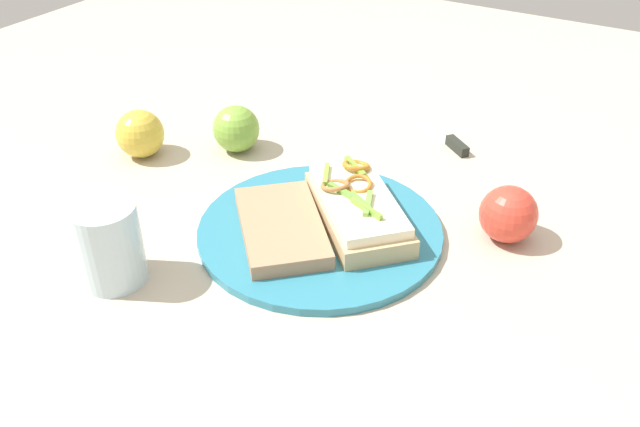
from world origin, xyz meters
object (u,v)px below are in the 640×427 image
(plate, at_px, (320,230))
(bread_slice_side, at_px, (281,226))
(drinking_glass, at_px, (109,244))
(knife, at_px, (452,143))
(apple_2, at_px, (236,129))
(sandwich, at_px, (357,207))
(apple_1, at_px, (508,214))
(apple_0, at_px, (140,134))

(plate, bearing_deg, bread_slice_side, -44.30)
(plate, bearing_deg, drinking_glass, -38.93)
(plate, distance_m, knife, 0.31)
(plate, relative_size, knife, 3.09)
(apple_2, xyz_separation_m, drinking_glass, (0.32, 0.06, 0.01))
(plate, relative_size, apple_2, 4.33)
(drinking_glass, bearing_deg, plate, 141.07)
(drinking_glass, relative_size, knife, 0.99)
(sandwich, bearing_deg, plate, -87.93)
(apple_2, height_order, knife, apple_2)
(plate, relative_size, drinking_glass, 3.11)
(sandwich, distance_m, apple_1, 0.18)
(sandwich, xyz_separation_m, apple_1, (-0.07, 0.17, 0.01))
(sandwich, bearing_deg, apple_2, -154.98)
(sandwich, relative_size, apple_2, 2.78)
(knife, bearing_deg, plate, 117.67)
(drinking_glass, bearing_deg, apple_1, 130.29)
(apple_0, height_order, drinking_glass, drinking_glass)
(sandwich, xyz_separation_m, apple_2, (-0.09, -0.25, 0.00))
(drinking_glass, bearing_deg, bread_slice_side, 142.38)
(bread_slice_side, bearing_deg, drinking_glass, -80.51)
(sandwich, bearing_deg, knife, 129.10)
(knife, bearing_deg, apple_0, 72.45)
(plate, distance_m, bread_slice_side, 0.05)
(apple_0, bearing_deg, plate, 83.37)
(sandwich, relative_size, apple_1, 2.76)
(apple_1, bearing_deg, drinking_glass, -49.71)
(apple_1, relative_size, apple_2, 1.01)
(plate, xyz_separation_m, apple_2, (-0.12, -0.22, 0.03))
(apple_0, bearing_deg, apple_1, 97.57)
(bread_slice_side, relative_size, apple_0, 2.37)
(bread_slice_side, distance_m, apple_1, 0.28)
(sandwich, bearing_deg, apple_1, 67.84)
(plate, bearing_deg, apple_1, 118.56)
(bread_slice_side, xyz_separation_m, knife, (-0.34, 0.09, -0.01))
(bread_slice_side, xyz_separation_m, apple_2, (-0.16, -0.18, 0.01))
(sandwich, distance_m, drinking_glass, 0.30)
(apple_1, bearing_deg, sandwich, -66.46)
(knife, bearing_deg, apple_1, 165.21)
(drinking_glass, xyz_separation_m, knife, (-0.49, 0.21, -0.04))
(sandwich, xyz_separation_m, drinking_glass, (0.23, -0.19, 0.02))
(sandwich, relative_size, knife, 1.98)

